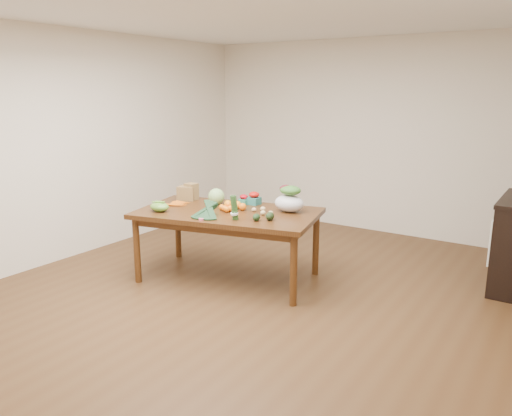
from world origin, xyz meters
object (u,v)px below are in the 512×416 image
Objects in this scene: asparagus_bundle at (234,208)px; mandarin_cluster at (228,206)px; cabbage at (216,197)px; dining_table at (228,245)px; kale_bunch at (205,210)px; paper_bag at (187,192)px; salad_bag at (289,200)px.

mandarin_cluster is at bearing 122.44° from asparagus_bundle.
mandarin_cluster is at bearing -30.08° from cabbage.
dining_table is at bearing -100.93° from mandarin_cluster.
cabbage is at bearing 104.46° from kale_bunch.
asparagus_bundle is (0.28, -0.27, 0.07)m from mandarin_cluster.
mandarin_cluster reaches higher than dining_table.
mandarin_cluster is (0.72, -0.17, -0.05)m from paper_bag.
paper_bag is 1.49× the size of cabbage.
kale_bunch reaches higher than dining_table.
kale_bunch is (0.71, -0.54, -0.02)m from paper_bag.
cabbage is at bearing -169.48° from salad_bag.
dining_table is 7.49× the size of asparagus_bundle.
paper_bag is 0.75m from mandarin_cluster.
dining_table is 0.82m from salad_bag.
dining_table is 6.91× the size of paper_bag.
paper_bag is at bearing 129.77° from kale_bunch.
asparagus_bundle is at bearing -44.35° from mandarin_cluster.
asparagus_bundle reaches higher than paper_bag.
mandarin_cluster is 0.65m from salad_bag.
kale_bunch is 1.60× the size of asparagus_bundle.
mandarin_cluster is at bearing -13.56° from paper_bag.
dining_table is at bearing -31.32° from cabbage.
dining_table is 0.58m from cabbage.
paper_bag is (-0.72, 0.18, 0.47)m from dining_table.
asparagus_bundle is (1.00, -0.45, 0.03)m from paper_bag.
asparagus_bundle reaches higher than cabbage.
salad_bag reaches higher than kale_bunch.
asparagus_bundle reaches higher than dining_table.
cabbage is (0.43, -0.01, -0.01)m from paper_bag.
dining_table is 5.77× the size of salad_bag.
salad_bag is (0.28, 0.60, 0.00)m from asparagus_bundle.
paper_bag is 1.08× the size of asparagus_bundle.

